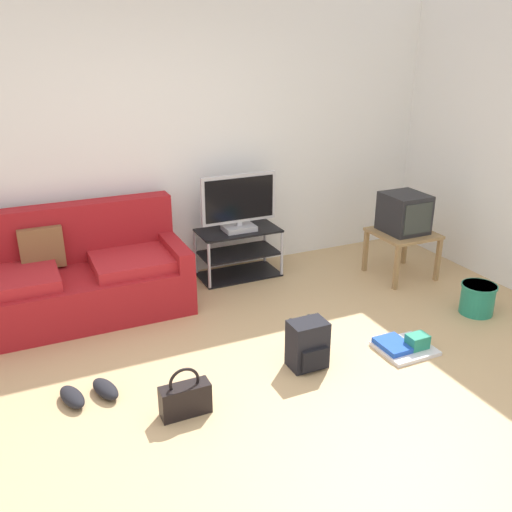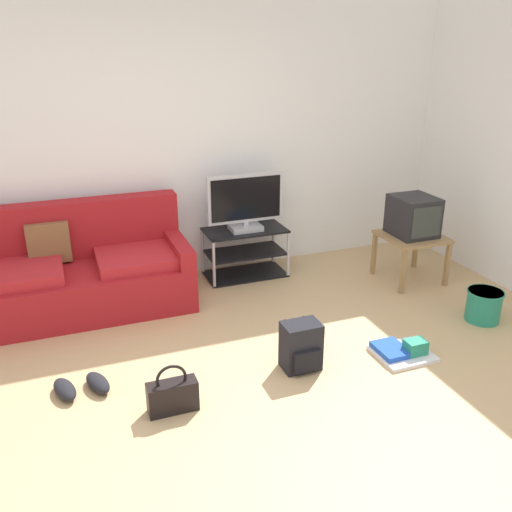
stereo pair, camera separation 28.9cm
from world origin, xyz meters
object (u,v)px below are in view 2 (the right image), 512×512
at_px(side_table, 411,242).
at_px(backpack, 301,346).
at_px(tv_stand, 245,252).
at_px(floor_tray, 402,351).
at_px(crt_tv, 413,216).
at_px(flat_tv, 245,203).
at_px(handbag, 172,395).
at_px(cleaning_bucket, 484,305).
at_px(couch, 80,273).
at_px(sneakers_pair, 81,386).

bearing_deg(side_table, backpack, -147.63).
xyz_separation_m(tv_stand, floor_tray, (0.60, -1.90, -0.21)).
xyz_separation_m(tv_stand, crt_tv, (1.49, -0.68, 0.42)).
relative_size(flat_tv, handbag, 2.23).
distance_m(backpack, floor_tray, 0.82).
xyz_separation_m(flat_tv, backpack, (-0.20, -1.74, -0.59)).
height_order(flat_tv, cleaning_bucket, flat_tv).
distance_m(couch, crt_tv, 3.17).
relative_size(handbag, floor_tray, 0.83).
distance_m(couch, floor_tray, 2.83).
bearing_deg(crt_tv, floor_tray, -126.23).
bearing_deg(crt_tv, tv_stand, 155.63).
distance_m(crt_tv, floor_tray, 1.64).
relative_size(couch, handbag, 5.47).
height_order(backpack, floor_tray, backpack).
bearing_deg(flat_tv, tv_stand, 90.00).
height_order(tv_stand, handbag, tv_stand).
distance_m(side_table, crt_tv, 0.26).
relative_size(couch, crt_tv, 4.47).
xyz_separation_m(handbag, sneakers_pair, (-0.54, 0.43, -0.07)).
bearing_deg(handbag, side_table, 24.76).
relative_size(cleaning_bucket, floor_tray, 0.74).
relative_size(crt_tv, sneakers_pair, 1.01).
bearing_deg(backpack, couch, 124.89).
xyz_separation_m(tv_stand, cleaning_bucket, (1.58, -1.65, -0.10)).
distance_m(flat_tv, cleaning_bucket, 2.35).
relative_size(side_table, sneakers_pair, 1.36).
height_order(flat_tv, side_table, flat_tv).
xyz_separation_m(crt_tv, backpack, (-1.69, -1.09, -0.49)).
distance_m(handbag, sneakers_pair, 0.69).
xyz_separation_m(couch, side_table, (3.11, -0.53, 0.07)).
bearing_deg(backpack, sneakers_pair, 163.98).
height_order(side_table, crt_tv, crt_tv).
height_order(couch, backpack, couch).
relative_size(couch, tv_stand, 2.32).
bearing_deg(crt_tv, handbag, -154.96).
xyz_separation_m(flat_tv, crt_tv, (1.49, -0.65, -0.11)).
bearing_deg(couch, handbag, -76.72).
xyz_separation_m(couch, flat_tv, (1.61, 0.14, 0.44)).
distance_m(backpack, cleaning_bucket, 1.79).
distance_m(side_table, backpack, 2.02).
xyz_separation_m(cleaning_bucket, sneakers_pair, (-3.32, 0.14, -0.10)).
xyz_separation_m(couch, tv_stand, (1.61, 0.16, -0.09)).
xyz_separation_m(crt_tv, handbag, (-2.69, -1.26, -0.55)).
xyz_separation_m(couch, backpack, (1.41, -1.61, -0.15)).
height_order(handbag, cleaning_bucket, handbag).
height_order(tv_stand, side_table, tv_stand).
bearing_deg(backpack, cleaning_bucket, -2.64).
bearing_deg(couch, floor_tray, -38.16).
xyz_separation_m(sneakers_pair, floor_tray, (2.34, -0.39, -0.00)).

